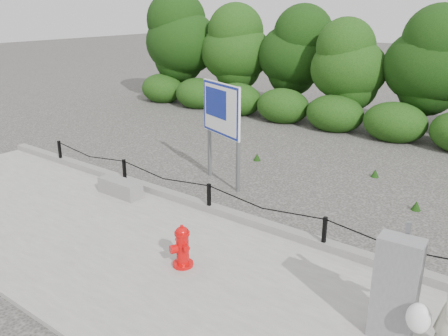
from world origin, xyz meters
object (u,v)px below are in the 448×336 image
fire_hydrant (182,247)px  utility_cabinet (396,289)px  concrete_block (120,188)px  advertising_sign (221,114)px

fire_hydrant → utility_cabinet: size_ratio=0.47×
fire_hydrant → utility_cabinet: 3.23m
concrete_block → advertising_sign: (1.18, 2.05, 1.42)m
concrete_block → advertising_sign: advertising_sign is taller
advertising_sign → concrete_block: bearing=-99.7°
concrete_block → utility_cabinet: (6.25, -1.02, 0.52)m
fire_hydrant → utility_cabinet: utility_cabinet is taller
utility_cabinet → advertising_sign: 6.00m
concrete_block → utility_cabinet: size_ratio=0.70×
fire_hydrant → concrete_block: 3.35m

